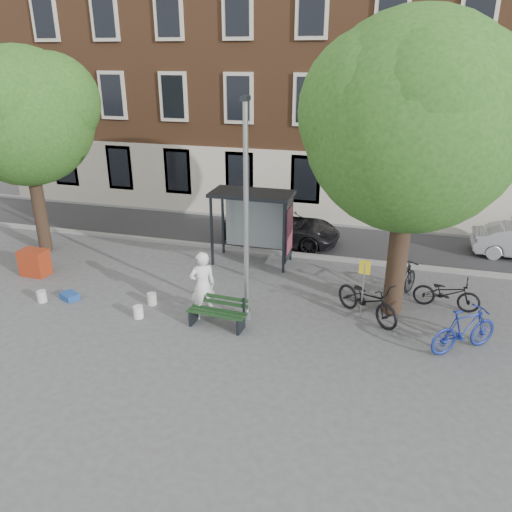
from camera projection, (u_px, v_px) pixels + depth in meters
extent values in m
plane|color=#4C4C4F|center=(247.00, 317.00, 14.37)|extent=(90.00, 90.00, 0.00)
cube|color=#28282B|center=(295.00, 237.00, 20.62)|extent=(40.00, 4.00, 0.01)
cube|color=gray|center=(285.00, 253.00, 18.81)|extent=(40.00, 0.25, 0.12)
cube|color=gray|center=(304.00, 222.00, 22.38)|extent=(40.00, 0.25, 0.12)
cube|color=brown|center=(325.00, 55.00, 23.34)|extent=(30.00, 8.00, 14.00)
cylinder|color=#9EA0A3|center=(246.00, 218.00, 13.24)|extent=(0.14, 0.14, 6.00)
cylinder|color=#9EA0A3|center=(247.00, 314.00, 14.33)|extent=(0.28, 0.28, 0.24)
cube|color=#1E2328|center=(245.00, 98.00, 12.10)|extent=(0.18, 0.35, 0.12)
cylinder|color=black|center=(397.00, 258.00, 14.07)|extent=(0.56, 0.56, 3.40)
sphere|color=#235218|center=(413.00, 124.00, 12.68)|extent=(5.60, 5.60, 5.60)
sphere|color=#235218|center=(452.00, 103.00, 12.62)|extent=(3.92, 3.92, 3.92)
sphere|color=#235218|center=(381.00, 112.00, 12.50)|extent=(4.20, 4.20, 4.20)
sphere|color=#235218|center=(425.00, 103.00, 11.60)|extent=(3.64, 3.64, 3.64)
cylinder|color=black|center=(40.00, 210.00, 18.70)|extent=(0.48, 0.48, 3.20)
sphere|color=#235218|center=(24.00, 117.00, 17.42)|extent=(4.80, 4.80, 4.80)
sphere|color=#235218|center=(51.00, 102.00, 17.36)|extent=(3.36, 3.36, 3.36)
sphere|color=#235218|center=(7.00, 102.00, 16.34)|extent=(3.12, 3.12, 3.12)
cube|color=#1E2328|center=(212.00, 232.00, 17.51)|extent=(0.08, 0.08, 2.50)
cube|color=#1E2328|center=(284.00, 239.00, 16.86)|extent=(0.08, 0.08, 2.50)
cube|color=#1E2328|center=(223.00, 222.00, 18.58)|extent=(0.08, 0.08, 2.50)
cube|color=#1E2328|center=(291.00, 228.00, 17.93)|extent=(0.08, 0.08, 2.50)
cube|color=#1E2328|center=(252.00, 194.00, 17.23)|extent=(2.85, 1.45, 0.12)
cube|color=#8C999E|center=(256.00, 221.00, 18.21)|extent=(2.34, 0.04, 2.00)
cube|color=#1E2328|center=(288.00, 230.00, 17.35)|extent=(0.12, 1.14, 2.12)
cube|color=#D84C19|center=(290.00, 230.00, 17.33)|extent=(0.02, 0.90, 1.62)
imported|color=white|center=(203.00, 285.00, 14.01)|extent=(0.88, 0.82, 2.02)
cube|color=#1E2328|center=(194.00, 316.00, 14.02)|extent=(0.11, 0.52, 0.43)
cube|color=#1E2328|center=(241.00, 324.00, 13.59)|extent=(0.11, 0.52, 0.43)
cube|color=#193819|center=(214.00, 315.00, 13.57)|extent=(1.66, 0.22, 0.04)
cube|color=#193819|center=(217.00, 313.00, 13.72)|extent=(1.66, 0.22, 0.04)
cube|color=#193819|center=(219.00, 310.00, 13.87)|extent=(1.66, 0.22, 0.04)
cube|color=#193819|center=(220.00, 302.00, 13.88)|extent=(1.65, 0.16, 0.09)
cube|color=#193819|center=(220.00, 297.00, 13.81)|extent=(1.65, 0.16, 0.09)
imported|color=black|center=(447.00, 293.00, 14.72)|extent=(1.97, 0.90, 1.00)
imported|color=navy|center=(465.00, 330.00, 12.56)|extent=(1.95, 1.66, 1.21)
imported|color=black|center=(367.00, 300.00, 14.12)|extent=(2.23, 2.04, 1.18)
imported|color=black|center=(402.00, 282.00, 15.22)|extent=(1.33, 2.04, 1.19)
imported|color=black|center=(282.00, 227.00, 19.84)|extent=(4.65, 2.25, 1.28)
cube|color=maroon|center=(35.00, 263.00, 16.99)|extent=(0.92, 0.64, 0.90)
cube|color=#1F4691|center=(70.00, 296.00, 15.40)|extent=(0.67, 0.59, 0.20)
cylinder|color=white|center=(138.00, 312.00, 14.30)|extent=(0.36, 0.36, 0.36)
cylinder|color=silver|center=(152.00, 299.00, 15.06)|extent=(0.35, 0.35, 0.36)
cylinder|color=silver|center=(42.00, 296.00, 15.22)|extent=(0.28, 0.28, 0.36)
cylinder|color=#9EA0A3|center=(363.00, 291.00, 13.99)|extent=(0.04, 0.04, 1.74)
cube|color=gold|center=(365.00, 267.00, 13.72)|extent=(0.31, 0.06, 0.41)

